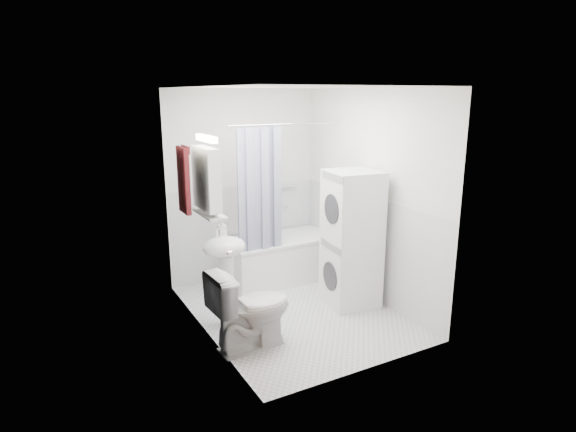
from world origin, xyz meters
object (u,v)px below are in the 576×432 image
sink (225,260)px  bathtub (283,256)px  washer_dryer (351,239)px  toilet (251,309)px

sink → bathtub: bearing=37.1°
bathtub → sink: bearing=-142.9°
washer_dryer → sink: bearing=-179.7°
bathtub → sink: 1.45m
sink → washer_dryer: washer_dryer is taller
bathtub → washer_dryer: (0.32, -1.02, 0.46)m
toilet → washer_dryer: bearing=-79.1°
washer_dryer → toilet: (-1.40, -0.35, -0.38)m
bathtub → toilet: 1.75m
washer_dryer → toilet: washer_dryer is taller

